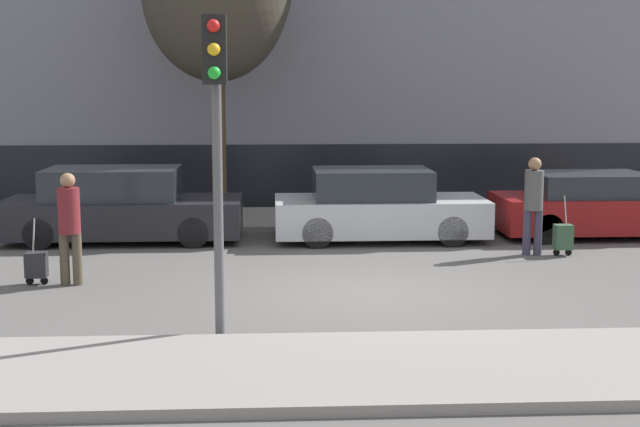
{
  "coord_description": "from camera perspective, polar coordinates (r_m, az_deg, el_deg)",
  "views": [
    {
      "loc": [
        -1.51,
        -13.02,
        3.16
      ],
      "look_at": [
        -0.69,
        1.8,
        0.95
      ],
      "focal_mm": 50.0,
      "sensor_mm": 36.0,
      "label": 1
    }
  ],
  "objects": [
    {
      "name": "ground_plane",
      "position": [
        13.48,
        3.37,
        -5.1
      ],
      "size": [
        80.0,
        80.0,
        0.0
      ],
      "primitive_type": "plane",
      "color": "#565451"
    },
    {
      "name": "traffic_light",
      "position": [
        10.69,
        -6.67,
        6.43
      ],
      "size": [
        0.28,
        0.47,
        3.92
      ],
      "color": "#515154",
      "rests_on": "ground_plane"
    },
    {
      "name": "trolley_right",
      "position": [
        16.83,
        15.29,
        -1.47
      ],
      "size": [
        0.34,
        0.29,
        1.11
      ],
      "color": "#335138",
      "rests_on": "ground_plane"
    },
    {
      "name": "parked_bicycle",
      "position": [
        20.44,
        2.25,
        0.96
      ],
      "size": [
        1.77,
        0.06,
        0.96
      ],
      "color": "black",
      "rests_on": "sidewalk_far"
    },
    {
      "name": "sidewalk_near",
      "position": [
        9.89,
        5.87,
        -9.84
      ],
      "size": [
        28.0,
        2.5,
        0.12
      ],
      "color": "gray",
      "rests_on": "ground_plane"
    },
    {
      "name": "sidewalk_far",
      "position": [
        20.32,
        1.15,
        -0.31
      ],
      "size": [
        28.0,
        3.0,
        0.12
      ],
      "color": "gray",
      "rests_on": "ground_plane"
    },
    {
      "name": "trolley_left",
      "position": [
        14.63,
        -17.7,
        -3.16
      ],
      "size": [
        0.34,
        0.29,
        1.05
      ],
      "color": "#262628",
      "rests_on": "ground_plane"
    },
    {
      "name": "pedestrian_right",
      "position": [
        16.66,
        13.51,
        0.87
      ],
      "size": [
        0.35,
        0.34,
        1.79
      ],
      "rotation": [
        0.0,
        0.0,
        2.97
      ],
      "color": "#383347",
      "rests_on": "ground_plane"
    },
    {
      "name": "parked_car_2",
      "position": [
        19.11,
        17.14,
        0.46
      ],
      "size": [
        4.04,
        1.87,
        1.31
      ],
      "color": "maroon",
      "rests_on": "ground_plane"
    },
    {
      "name": "parked_car_1",
      "position": [
        17.86,
        3.71,
        0.42
      ],
      "size": [
        4.2,
        1.87,
        1.43
      ],
      "color": "#B7BABF",
      "rests_on": "ground_plane"
    },
    {
      "name": "parked_car_0",
      "position": [
        18.13,
        -12.66,
        0.39
      ],
      "size": [
        4.69,
        1.86,
        1.46
      ],
      "color": "black",
      "rests_on": "ground_plane"
    },
    {
      "name": "pedestrian_left",
      "position": [
        14.34,
        -15.75,
        -0.5
      ],
      "size": [
        0.35,
        0.34,
        1.76
      ],
      "rotation": [
        0.0,
        0.0,
        -0.08
      ],
      "color": "#4C4233",
      "rests_on": "ground_plane"
    }
  ]
}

